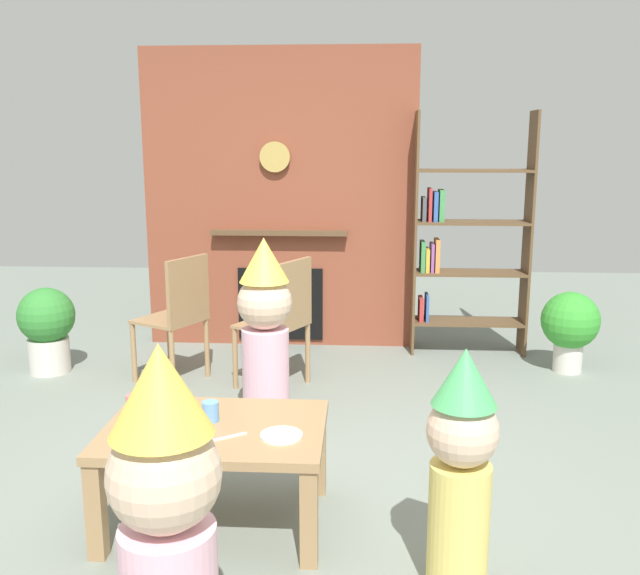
{
  "coord_description": "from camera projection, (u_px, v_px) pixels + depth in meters",
  "views": [
    {
      "loc": [
        0.36,
        -3.09,
        1.67
      ],
      "look_at": [
        0.15,
        0.4,
        0.94
      ],
      "focal_mm": 39.11,
      "sensor_mm": 36.0,
      "label": 1
    }
  ],
  "objects": [
    {
      "name": "dining_chair_left",
      "position": [
        179.0,
        311.0,
        4.84
      ],
      "size": [
        0.54,
        0.54,
        0.9
      ],
      "rotation": [
        0.0,
        0.0,
        2.66
      ],
      "color": "#9E7A51",
      "rests_on": "ground_plane"
    },
    {
      "name": "brick_fireplace_feature",
      "position": [
        281.0,
        201.0,
        5.69
      ],
      "size": [
        2.2,
        0.28,
        2.4
      ],
      "color": "brown",
      "rests_on": "ground_plane"
    },
    {
      "name": "ground_plane",
      "position": [
        284.0,
        493.0,
        3.38
      ],
      "size": [
        12.0,
        12.0,
        0.0
      ],
      "primitive_type": "plane",
      "color": "gray"
    },
    {
      "name": "dining_chair_middle",
      "position": [
        282.0,
        316.0,
        4.71
      ],
      "size": [
        0.54,
        0.54,
        0.9
      ],
      "rotation": [
        0.0,
        0.0,
        2.66
      ],
      "color": "#9E7A51",
      "rests_on": "ground_plane"
    },
    {
      "name": "table_fork",
      "position": [
        230.0,
        437.0,
        2.9
      ],
      "size": [
        0.13,
        0.1,
        0.01
      ],
      "primitive_type": "cube",
      "rotation": [
        0.0,
        0.0,
        0.59
      ],
      "color": "silver",
      "rests_on": "coffee_table"
    },
    {
      "name": "potted_plant_short",
      "position": [
        47.0,
        325.0,
        5.08
      ],
      "size": [
        0.41,
        0.41,
        0.63
      ],
      "color": "beige",
      "rests_on": "ground_plane"
    },
    {
      "name": "potted_plant_tall",
      "position": [
        570.0,
        325.0,
        5.1
      ],
      "size": [
        0.42,
        0.42,
        0.6
      ],
      "color": "beige",
      "rests_on": "ground_plane"
    },
    {
      "name": "paper_cup_near_left",
      "position": [
        178.0,
        438.0,
        2.78
      ],
      "size": [
        0.07,
        0.07,
        0.09
      ],
      "primitive_type": "cylinder",
      "color": "#8CD18C",
      "rests_on": "coffee_table"
    },
    {
      "name": "paper_cup_near_right",
      "position": [
        211.0,
        411.0,
        3.07
      ],
      "size": [
        0.07,
        0.07,
        0.09
      ],
      "primitive_type": "cylinder",
      "color": "#669EE0",
      "rests_on": "coffee_table"
    },
    {
      "name": "bookshelf",
      "position": [
        461.0,
        242.0,
        5.47
      ],
      "size": [
        0.9,
        0.28,
        1.9
      ],
      "color": "brown",
      "rests_on": "ground_plane"
    },
    {
      "name": "paper_plate_front",
      "position": [
        281.0,
        435.0,
        2.91
      ],
      "size": [
        0.18,
        0.18,
        0.01
      ],
      "primitive_type": "cylinder",
      "color": "white",
      "rests_on": "coffee_table"
    },
    {
      "name": "paper_cup_center",
      "position": [
        135.0,
        404.0,
        3.15
      ],
      "size": [
        0.08,
        0.08,
        0.09
      ],
      "primitive_type": "cylinder",
      "color": "#E5666B",
      "rests_on": "coffee_table"
    },
    {
      "name": "child_with_cone_hat",
      "position": [
        167.0,
        530.0,
        1.94
      ],
      "size": [
        0.32,
        0.32,
        1.15
      ],
      "rotation": [
        0.0,
        0.0,
        1.66
      ],
      "color": "#EAB2C6",
      "rests_on": "ground_plane"
    },
    {
      "name": "birthday_cake_slice",
      "position": [
        152.0,
        434.0,
        2.84
      ],
      "size": [
        0.1,
        0.1,
        0.08
      ],
      "primitive_type": "cone",
      "color": "pink",
      "rests_on": "coffee_table"
    },
    {
      "name": "paper_plate_rear",
      "position": [
        174.0,
        407.0,
        3.22
      ],
      "size": [
        0.19,
        0.19,
        0.01
      ],
      "primitive_type": "cylinder",
      "color": "white",
      "rests_on": "coffee_table"
    },
    {
      "name": "coffee_table",
      "position": [
        215.0,
        442.0,
        3.04
      ],
      "size": [
        0.95,
        0.68,
        0.46
      ],
      "color": "#9E7A51",
      "rests_on": "ground_plane"
    },
    {
      "name": "child_by_the_chairs",
      "position": [
        265.0,
        330.0,
        4.01
      ],
      "size": [
        0.32,
        0.32,
        1.14
      ],
      "rotation": [
        0.0,
        0.0,
        -1.64
      ],
      "color": "#EAB2C6",
      "rests_on": "ground_plane"
    },
    {
      "name": "child_in_pink",
      "position": [
        461.0,
        466.0,
        2.55
      ],
      "size": [
        0.26,
        0.26,
        0.95
      ],
      "rotation": [
        0.0,
        0.0,
        2.75
      ],
      "color": "#E0CC66",
      "rests_on": "ground_plane"
    }
  ]
}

